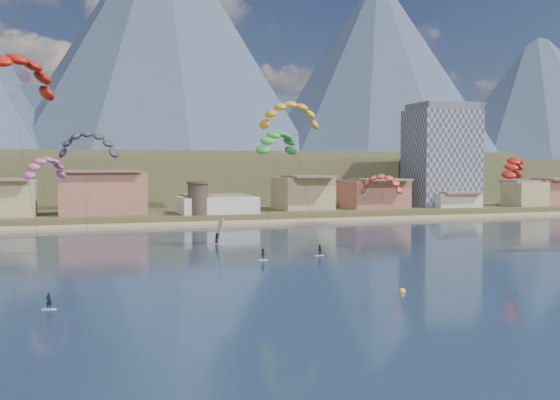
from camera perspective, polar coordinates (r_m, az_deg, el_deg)
name	(u,v)px	position (r m, az deg, el deg)	size (l,w,h in m)	color
ground	(394,332)	(59.23, 9.94, -11.27)	(2400.00, 2400.00, 0.00)	black
beach	(184,225)	(159.53, -8.37, -2.18)	(2200.00, 12.00, 0.90)	tan
land	(97,182)	(611.32, -15.71, 1.52)	(2200.00, 900.00, 4.00)	brown
foothills	(185,178)	(287.38, -8.32, 1.88)	(940.00, 210.00, 18.00)	brown
mountain_ridge	(74,59)	(884.75, -17.60, 11.69)	(2060.00, 480.00, 400.00)	#313D52
town	(11,193)	(173.13, -22.48, 0.60)	(400.00, 24.00, 12.00)	beige
apartment_tower	(441,155)	(210.91, 13.92, 3.80)	(20.00, 16.00, 32.00)	gray
watchtower	(198,198)	(167.87, -7.17, 0.18)	(5.82, 5.82, 8.60)	#47382D
kitesurfer_red	(12,69)	(83.53, -22.40, 10.54)	(12.05, 19.07, 29.71)	silver
kitesurfer_yellow	(290,111)	(116.60, 0.89, 7.76)	(11.54, 14.94, 27.71)	silver
kitesurfer_green	(277,140)	(115.47, -0.27, 5.30)	(12.74, 18.84, 23.90)	silver
distant_kite_pink	(45,164)	(112.92, -19.85, 2.97)	(8.10, 8.10, 17.72)	#262626
distant_kite_dark	(88,140)	(107.57, -16.42, 5.07)	(10.37, 7.02, 21.64)	#262626
distant_kite_orange	(382,181)	(116.23, 8.88, 1.68)	(7.96, 7.85, 15.02)	#262626
distant_kite_red	(512,165)	(135.99, 19.65, 2.93)	(9.38, 9.08, 17.98)	#262626
windsurfer	(218,236)	(122.20, -5.45, -3.13)	(3.03, 3.04, 4.83)	silver
buoy	(402,291)	(76.89, 10.63, -7.86)	(0.79, 0.79, 0.79)	yellow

